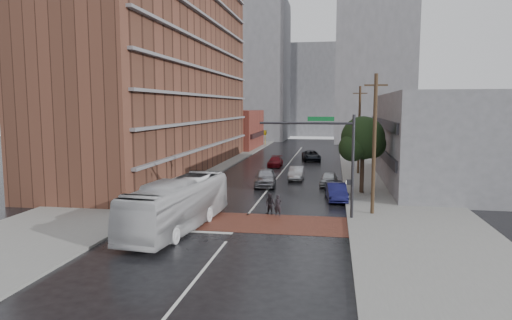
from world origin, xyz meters
The scene contains 24 objects.
ground centered at (0.00, 0.00, 0.00)m, with size 160.00×160.00×0.00m, color black.
crosswalk centered at (0.00, 0.50, 0.01)m, with size 14.00×5.00×0.02m, color brown.
sidewalk_west centered at (-11.50, 25.00, 0.07)m, with size 9.00×90.00×0.15m, color gray.
sidewalk_east centered at (11.50, 25.00, 0.07)m, with size 9.00×90.00×0.15m, color gray.
apartment_block centered at (-14.00, 24.00, 14.00)m, with size 10.00×44.00×28.00m, color brown.
storefront_west centered at (-12.00, 54.00, 3.50)m, with size 8.00×16.00×7.00m, color brown.
building_east centered at (16.50, 20.00, 4.50)m, with size 11.00×26.00×9.00m, color gray.
distant_tower_west centered at (-14.00, 78.00, 16.00)m, with size 18.00×16.00×32.00m, color gray.
distant_tower_east centered at (14.00, 72.00, 18.00)m, with size 16.00×14.00×36.00m, color gray.
distant_tower_center centered at (0.00, 95.00, 12.00)m, with size 12.00×10.00×24.00m, color gray.
street_tree centered at (8.52, 12.03, 4.73)m, with size 4.20×4.10×6.90m.
signal_mast centered at (5.85, 2.50, 4.73)m, with size 6.50×0.30×7.20m.
utility_pole_near centered at (8.80, 4.00, 5.14)m, with size 1.60×0.26×10.00m.
utility_pole_far centered at (8.80, 24.00, 5.14)m, with size 1.60×0.26×10.00m.
transit_bus centered at (-3.62, -1.87, 1.59)m, with size 2.67×11.41×3.18m, color silver.
pedestrian_a centered at (2.19, 2.63, 0.76)m, with size 0.55×0.36×1.52m, color black.
pedestrian_b centered at (1.56, 3.00, 0.78)m, with size 0.76×0.59×1.56m, color black.
car_travel_a centered at (-0.53, 14.69, 0.86)m, with size 2.03×5.04×1.72m, color #A6A7AD.
car_travel_b centered at (2.15, 19.05, 0.69)m, with size 1.46×4.20×1.38m, color #B3B7BB.
car_travel_c centered at (-1.44, 29.38, 0.63)m, with size 1.75×4.31×1.25m, color maroon.
suv_travel centered at (2.83, 36.60, 0.72)m, with size 2.37×5.15×1.43m, color black.
car_parked_near centered at (6.30, 8.82, 0.72)m, with size 1.52×4.35×1.43m, color #141548.
car_parked_mid centered at (6.30, 10.00, 0.60)m, with size 1.69×4.15×1.20m, color black.
car_parked_far centered at (5.58, 16.00, 0.66)m, with size 1.57×3.90×1.33m, color #ABAFB3.
Camera 1 is at (6.00, -28.82, 7.74)m, focal length 32.00 mm.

